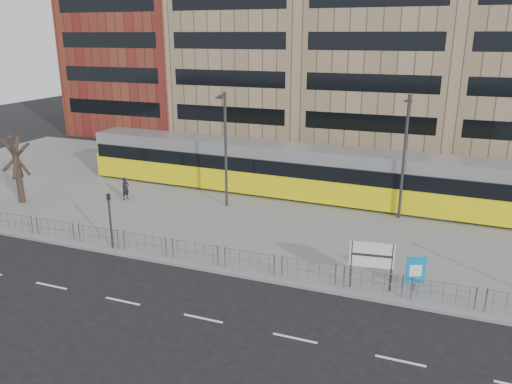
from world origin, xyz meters
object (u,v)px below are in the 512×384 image
(lamp_post_west, at_px, (225,145))
(tram, at_px, (285,170))
(pedestrian, at_px, (125,189))
(ad_panel, at_px, (416,271))
(traffic_light_west, at_px, (110,214))
(station_sign, at_px, (372,257))
(bare_tree, at_px, (12,133))
(lamp_post_east, at_px, (404,153))

(lamp_post_west, bearing_deg, tram, 52.91)
(tram, xyz_separation_m, pedestrian, (-10.15, -5.12, -1.05))
(ad_panel, height_order, lamp_post_west, lamp_post_west)
(tram, bearing_deg, lamp_post_west, -125.15)
(pedestrian, relative_size, traffic_light_west, 0.52)
(station_sign, bearing_deg, pedestrian, 151.01)
(tram, relative_size, lamp_post_west, 4.07)
(tram, bearing_deg, station_sign, -54.69)
(station_sign, distance_m, pedestrian, 19.53)
(bare_tree, bearing_deg, ad_panel, -7.28)
(ad_panel, xyz_separation_m, lamp_post_east, (-1.61, 9.47, 3.30))
(station_sign, bearing_deg, lamp_post_west, 134.96)
(tram, relative_size, station_sign, 13.72)
(traffic_light_west, xyz_separation_m, lamp_post_west, (2.99, 8.64, 2.26))
(ad_panel, bearing_deg, lamp_post_east, 77.94)
(pedestrian, height_order, bare_tree, bare_tree)
(pedestrian, height_order, lamp_post_west, lamp_post_west)
(station_sign, distance_m, lamp_post_west, 14.02)
(station_sign, bearing_deg, ad_panel, 9.60)
(bare_tree, bearing_deg, pedestrian, 25.47)
(lamp_post_west, bearing_deg, ad_panel, -31.03)
(lamp_post_west, xyz_separation_m, bare_tree, (-13.70, -4.35, 0.69))
(pedestrian, xyz_separation_m, bare_tree, (-6.47, -3.08, 4.11))
(lamp_post_west, bearing_deg, lamp_post_east, 8.72)
(tram, height_order, lamp_post_west, lamp_post_west)
(tram, bearing_deg, traffic_light_west, -113.34)
(traffic_light_west, height_order, lamp_post_east, lamp_post_east)
(traffic_light_west, height_order, lamp_post_west, lamp_post_west)
(station_sign, xyz_separation_m, bare_tree, (-24.65, 4.00, 3.33))
(ad_panel, xyz_separation_m, traffic_light_west, (-15.86, -0.90, 1.00))
(ad_panel, xyz_separation_m, lamp_post_west, (-12.87, 7.74, 3.26))
(traffic_light_west, bearing_deg, bare_tree, -179.44)
(pedestrian, distance_m, lamp_post_east, 19.06)
(lamp_post_west, bearing_deg, pedestrian, -170.07)
(bare_tree, bearing_deg, traffic_light_west, -21.85)
(station_sign, height_order, traffic_light_west, traffic_light_west)
(station_sign, distance_m, bare_tree, 25.20)
(traffic_light_west, distance_m, bare_tree, 11.91)
(station_sign, bearing_deg, lamp_post_east, 80.46)
(ad_panel, xyz_separation_m, bare_tree, (-26.58, 3.40, 3.95))
(ad_panel, height_order, pedestrian, ad_panel)
(pedestrian, bearing_deg, traffic_light_west, -135.96)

